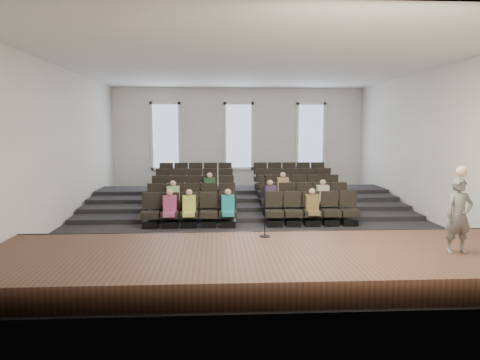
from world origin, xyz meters
name	(u,v)px	position (x,y,z in m)	size (l,w,h in m)	color
ground	(250,222)	(0.00, 0.00, 0.00)	(14.00, 14.00, 0.00)	black
ceiling	(250,66)	(0.00, 0.00, 5.01)	(12.00, 14.00, 0.02)	white
wall_back	(239,140)	(0.00, 7.02, 2.50)	(12.00, 0.04, 5.00)	silver
wall_front	(284,163)	(0.00, -7.02, 2.50)	(12.00, 0.04, 5.00)	silver
wall_left	(58,146)	(-6.02, 0.00, 2.50)	(0.04, 14.00, 5.00)	silver
wall_right	(432,146)	(6.02, 0.00, 2.50)	(0.04, 14.00, 5.00)	silver
stage	(268,263)	(0.00, -5.10, 0.25)	(11.80, 3.60, 0.50)	#4E2F21
stage_lip	(260,241)	(0.00, -3.33, 0.25)	(11.80, 0.06, 0.52)	black
risers	(244,200)	(0.00, 3.17, 0.20)	(11.80, 4.80, 0.60)	black
seating_rows	(246,195)	(0.00, 1.54, 0.68)	(6.80, 4.70, 1.67)	black
windows	(239,136)	(0.00, 6.95, 2.70)	(8.44, 0.10, 3.24)	white
audience	(241,197)	(-0.28, 0.22, 0.80)	(5.45, 2.64, 1.10)	#BFCB51
speaker	(459,216)	(3.87, -5.39, 1.28)	(0.57, 0.37, 1.55)	#595754
mic_stand	(265,218)	(0.06, -3.85, 0.94)	(0.25, 0.25, 1.48)	black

